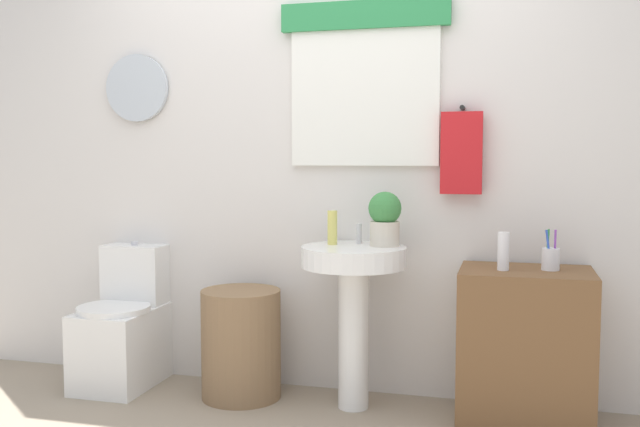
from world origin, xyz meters
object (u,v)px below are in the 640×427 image
at_px(laundry_hamper, 241,344).
at_px(lotion_bottle, 503,251).
at_px(wooden_cabinet, 525,347).
at_px(potted_plant, 385,218).
at_px(toothbrush_cup, 551,258).
at_px(toilet, 123,331).
at_px(pedestal_sink, 354,287).
at_px(soap_bottle, 332,228).

bearing_deg(laundry_hamper, lotion_bottle, -1.78).
xyz_separation_m(wooden_cabinet, potted_plant, (-0.66, 0.06, 0.58)).
relative_size(wooden_cabinet, toothbrush_cup, 3.87).
relative_size(toilet, laundry_hamper, 1.37).
xyz_separation_m(laundry_hamper, potted_plant, (0.73, 0.06, 0.66)).
distance_m(pedestal_sink, potted_plant, 0.37).
distance_m(pedestal_sink, soap_bottle, 0.31).
xyz_separation_m(wooden_cabinet, soap_bottle, (-0.92, 0.05, 0.52)).
height_order(wooden_cabinet, toothbrush_cup, toothbrush_cup).
xyz_separation_m(laundry_hamper, lotion_bottle, (1.29, -0.04, 0.53)).
bearing_deg(toilet, laundry_hamper, -2.61).
relative_size(laundry_hamper, toothbrush_cup, 3.00).
distance_m(toilet, laundry_hamper, 0.69).
height_order(pedestal_sink, lotion_bottle, lotion_bottle).
bearing_deg(lotion_bottle, laundry_hamper, 178.22).
height_order(pedestal_sink, soap_bottle, soap_bottle).
xyz_separation_m(laundry_hamper, pedestal_sink, (0.59, -0.00, 0.32)).
bearing_deg(potted_plant, pedestal_sink, -156.80).
height_order(toilet, laundry_hamper, toilet).
relative_size(toilet, lotion_bottle, 4.38).
relative_size(potted_plant, lotion_bottle, 1.52).
bearing_deg(toothbrush_cup, soap_bottle, 178.32).
distance_m(wooden_cabinet, potted_plant, 0.88).
height_order(soap_bottle, toothbrush_cup, soap_bottle).
height_order(toilet, pedestal_sink, pedestal_sink).
xyz_separation_m(wooden_cabinet, toothbrush_cup, (0.10, 0.02, 0.41)).
distance_m(soap_bottle, potted_plant, 0.27).
distance_m(toilet, lotion_bottle, 2.05).
bearing_deg(soap_bottle, wooden_cabinet, -3.10).
bearing_deg(laundry_hamper, pedestal_sink, -0.00).
bearing_deg(potted_plant, laundry_hamper, -175.28).
relative_size(soap_bottle, toothbrush_cup, 0.91).
height_order(pedestal_sink, potted_plant, potted_plant).
xyz_separation_m(lotion_bottle, toothbrush_cup, (0.21, 0.06, -0.03)).
bearing_deg(potted_plant, soap_bottle, -177.80).
relative_size(pedestal_sink, lotion_bottle, 4.58).
bearing_deg(soap_bottle, toilet, -179.09).
xyz_separation_m(pedestal_sink, toothbrush_cup, (0.91, 0.02, 0.17)).
xyz_separation_m(pedestal_sink, potted_plant, (0.14, 0.06, 0.34)).
height_order(potted_plant, toothbrush_cup, potted_plant).
xyz_separation_m(laundry_hamper, wooden_cabinet, (1.39, 0.00, 0.08)).
distance_m(wooden_cabinet, soap_bottle, 1.06).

